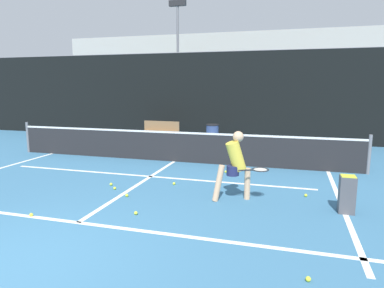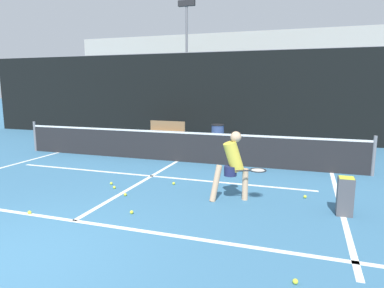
# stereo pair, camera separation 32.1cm
# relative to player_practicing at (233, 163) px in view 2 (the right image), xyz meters

# --- Properties ---
(ground_plane) EXTENTS (100.00, 100.00, 0.00)m
(ground_plane) POSITION_rel_player_practicing_xyz_m (-2.42, -3.42, -0.79)
(ground_plane) COLOR teal
(court_baseline_near) EXTENTS (11.00, 0.10, 0.01)m
(court_baseline_near) POSITION_rel_player_practicing_xyz_m (-2.42, -1.96, -0.79)
(court_baseline_near) COLOR white
(court_baseline_near) RESTS_ON ground
(court_service_line) EXTENTS (8.25, 0.10, 0.01)m
(court_service_line) POSITION_rel_player_practicing_xyz_m (-2.42, 1.22, -0.79)
(court_service_line) COLOR white
(court_service_line) RESTS_ON ground
(court_center_mark) EXTENTS (0.10, 5.05, 0.01)m
(court_center_mark) POSITION_rel_player_practicing_xyz_m (-2.42, 0.56, -0.79)
(court_center_mark) COLOR white
(court_center_mark) RESTS_ON ground
(court_sideline_right) EXTENTS (0.10, 6.05, 0.01)m
(court_sideline_right) POSITION_rel_player_practicing_xyz_m (2.09, 0.56, -0.79)
(court_sideline_right) COLOR white
(court_sideline_right) RESTS_ON ground
(net) EXTENTS (11.09, 0.09, 1.07)m
(net) POSITION_rel_player_practicing_xyz_m (-2.42, 3.09, -0.28)
(net) COLOR slate
(net) RESTS_ON ground
(fence_back) EXTENTS (24.00, 0.06, 3.78)m
(fence_back) POSITION_rel_player_practicing_xyz_m (-2.42, 7.79, 1.09)
(fence_back) COLOR black
(fence_back) RESTS_ON ground
(player_practicing) EXTENTS (1.19, 0.52, 1.44)m
(player_practicing) POSITION_rel_player_practicing_xyz_m (0.00, 0.00, 0.00)
(player_practicing) COLOR #DBAD84
(player_practicing) RESTS_ON ground
(tennis_ball_scattered_0) EXTENTS (0.07, 0.07, 0.07)m
(tennis_ball_scattered_0) POSITION_rel_player_practicing_xyz_m (-2.99, 0.19, -0.76)
(tennis_ball_scattered_0) COLOR #D1E033
(tennis_ball_scattered_0) RESTS_ON ground
(tennis_ball_scattered_1) EXTENTS (0.07, 0.07, 0.07)m
(tennis_ball_scattered_1) POSITION_rel_player_practicing_xyz_m (1.42, 0.63, -0.76)
(tennis_ball_scattered_1) COLOR #D1E033
(tennis_ball_scattered_1) RESTS_ON ground
(tennis_ball_scattered_3) EXTENTS (0.07, 0.07, 0.07)m
(tennis_ball_scattered_3) POSITION_rel_player_practicing_xyz_m (-3.40, -1.95, -0.76)
(tennis_ball_scattered_3) COLOR #D1E033
(tennis_ball_scattered_3) RESTS_ON ground
(tennis_ball_scattered_4) EXTENTS (0.07, 0.07, 0.07)m
(tennis_ball_scattered_4) POSITION_rel_player_practicing_xyz_m (-1.62, -1.34, -0.76)
(tennis_ball_scattered_4) COLOR #D1E033
(tennis_ball_scattered_4) RESTS_ON ground
(tennis_ball_scattered_5) EXTENTS (0.07, 0.07, 0.07)m
(tennis_ball_scattered_5) POSITION_rel_player_practicing_xyz_m (-2.75, -0.07, -0.76)
(tennis_ball_scattered_5) COLOR #D1E033
(tennis_ball_scattered_5) RESTS_ON ground
(tennis_ball_scattered_6) EXTENTS (0.07, 0.07, 0.07)m
(tennis_ball_scattered_6) POSITION_rel_player_practicing_xyz_m (-2.25, -0.46, -0.76)
(tennis_ball_scattered_6) COLOR #D1E033
(tennis_ball_scattered_6) RESTS_ON ground
(tennis_ball_scattered_7) EXTENTS (0.07, 0.07, 0.07)m
(tennis_ball_scattered_7) POSITION_rel_player_practicing_xyz_m (-1.58, 0.67, -0.76)
(tennis_ball_scattered_7) COLOR #D1E033
(tennis_ball_scattered_7) RESTS_ON ground
(tennis_ball_scattered_8) EXTENTS (0.07, 0.07, 0.07)m
(tennis_ball_scattered_8) POSITION_rel_player_practicing_xyz_m (1.34, -2.74, -0.76)
(tennis_ball_scattered_8) COLOR #D1E033
(tennis_ball_scattered_8) RESTS_ON ground
(tennis_ball_scattered_9) EXTENTS (0.07, 0.07, 0.07)m
(tennis_ball_scattered_9) POSITION_rel_player_practicing_xyz_m (-0.60, 2.14, -0.76)
(tennis_ball_scattered_9) COLOR #D1E033
(tennis_ball_scattered_9) RESTS_ON ground
(ball_hopper) EXTENTS (0.28, 0.28, 0.71)m
(ball_hopper) POSITION_rel_player_practicing_xyz_m (2.11, -0.13, -0.42)
(ball_hopper) COLOR #4C4C51
(ball_hopper) RESTS_ON ground
(courtside_bench) EXTENTS (1.61, 0.43, 0.86)m
(courtside_bench) POSITION_rel_player_practicing_xyz_m (-4.24, 6.59, -0.33)
(courtside_bench) COLOR olive
(courtside_bench) RESTS_ON ground
(trash_bin) EXTENTS (0.52, 0.52, 0.82)m
(trash_bin) POSITION_rel_player_practicing_xyz_m (-1.99, 6.52, -0.38)
(trash_bin) COLOR #384C7F
(trash_bin) RESTS_ON ground
(parked_car) EXTENTS (1.70, 3.95, 1.43)m
(parked_car) POSITION_rel_player_practicing_xyz_m (-5.37, 12.11, -0.19)
(parked_car) COLOR black
(parked_car) RESTS_ON ground
(floodlight_mast) EXTENTS (1.10, 0.24, 7.65)m
(floodlight_mast) POSITION_rel_player_practicing_xyz_m (-6.20, 14.74, 4.14)
(floodlight_mast) COLOR slate
(floodlight_mast) RESTS_ON ground
(tree_west) EXTENTS (3.97, 3.97, 4.41)m
(tree_west) POSITION_rel_player_practicing_xyz_m (-10.31, 16.86, 3.12)
(tree_west) COLOR brown
(tree_west) RESTS_ON ground
(tree_mid) EXTENTS (3.13, 3.13, 3.65)m
(tree_mid) POSITION_rel_player_practicing_xyz_m (2.10, 12.15, 2.36)
(tree_mid) COLOR brown
(tree_mid) RESTS_ON ground
(building_far) EXTENTS (36.00, 2.40, 6.96)m
(building_far) POSITION_rel_player_practicing_xyz_m (-2.42, 25.01, 2.68)
(building_far) COLOR #B2ADA3
(building_far) RESTS_ON ground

